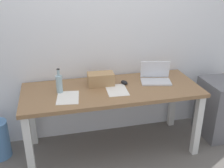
% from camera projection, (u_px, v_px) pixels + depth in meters
% --- Properties ---
extents(ground_plane, '(8.00, 8.00, 0.00)m').
position_uv_depth(ground_plane, '(112.00, 147.00, 3.10)').
color(ground_plane, slate).
extents(back_wall, '(5.20, 0.08, 2.60)m').
position_uv_depth(back_wall, '(103.00, 28.00, 2.97)').
color(back_wall, white).
rests_on(back_wall, ground).
extents(desk, '(1.86, 0.73, 0.75)m').
position_uv_depth(desk, '(112.00, 97.00, 2.84)').
color(desk, olive).
rests_on(desk, ground).
extents(laptop_right, '(0.36, 0.29, 0.22)m').
position_uv_depth(laptop_right, '(156.00, 77.00, 2.96)').
color(laptop_right, silver).
rests_on(laptop_right, desk).
extents(beer_bottle, '(0.06, 0.06, 0.25)m').
position_uv_depth(beer_bottle, '(59.00, 83.00, 2.68)').
color(beer_bottle, '#99B7C1').
rests_on(beer_bottle, desk).
extents(computer_mouse, '(0.09, 0.11, 0.03)m').
position_uv_depth(computer_mouse, '(124.00, 82.00, 2.91)').
color(computer_mouse, black).
rests_on(computer_mouse, desk).
extents(cardboard_box, '(0.28, 0.17, 0.13)m').
position_uv_depth(cardboard_box, '(101.00, 79.00, 2.86)').
color(cardboard_box, tan).
rests_on(cardboard_box, desk).
extents(paper_sheet_center, '(0.23, 0.31, 0.00)m').
position_uv_depth(paper_sheet_center, '(117.00, 90.00, 2.76)').
color(paper_sheet_center, white).
rests_on(paper_sheet_center, desk).
extents(paper_sheet_front_left, '(0.25, 0.32, 0.00)m').
position_uv_depth(paper_sheet_front_left, '(68.00, 98.00, 2.60)').
color(paper_sheet_front_left, white).
rests_on(paper_sheet_front_left, desk).
extents(filing_cabinet, '(0.40, 0.48, 0.71)m').
position_uv_depth(filing_cabinet, '(219.00, 108.00, 3.23)').
color(filing_cabinet, slate).
rests_on(filing_cabinet, ground).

